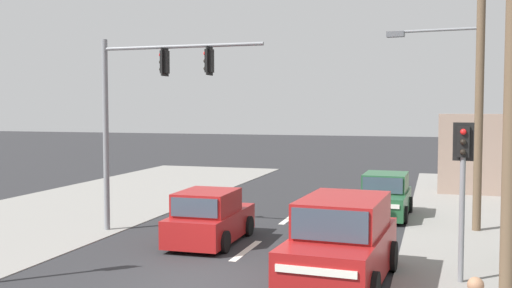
# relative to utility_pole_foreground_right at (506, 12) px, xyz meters

# --- Properties ---
(ground_plane) EXTENTS (140.00, 140.00, 0.00)m
(ground_plane) POSITION_rel_utility_pole_foreground_right_xyz_m (-5.97, 1.33, -5.49)
(ground_plane) COLOR #28282B
(lane_dash_mid) EXTENTS (0.20, 2.40, 0.01)m
(lane_dash_mid) POSITION_rel_utility_pole_foreground_right_xyz_m (-5.97, 4.33, -5.49)
(lane_dash_mid) COLOR silver
(lane_dash_mid) RESTS_ON ground
(lane_dash_far) EXTENTS (0.20, 2.40, 0.01)m
(lane_dash_far) POSITION_rel_utility_pole_foreground_right_xyz_m (-5.97, 9.33, -5.49)
(lane_dash_far) COLOR silver
(lane_dash_far) RESTS_ON ground
(kerb_left_verge) EXTENTS (8.00, 40.00, 0.02)m
(kerb_left_verge) POSITION_rel_utility_pole_foreground_right_xyz_m (-14.47, 5.33, -5.48)
(kerb_left_verge) COLOR gray
(kerb_left_verge) RESTS_ON ground
(utility_pole_foreground_right) EXTENTS (3.78, 0.44, 10.25)m
(utility_pole_foreground_right) POSITION_rel_utility_pole_foreground_right_xyz_m (0.00, 0.00, 0.00)
(utility_pole_foreground_right) COLOR brown
(utility_pole_foreground_right) RESTS_ON ground
(utility_pole_midground_right) EXTENTS (3.78, 0.57, 8.80)m
(utility_pole_midground_right) POSITION_rel_utility_pole_foreground_right_xyz_m (0.04, 8.90, -0.74)
(utility_pole_midground_right) COLOR brown
(utility_pole_midground_right) RESTS_ON ground
(traffic_signal_mast) EXTENTS (5.29, 0.49, 6.00)m
(traffic_signal_mast) POSITION_rel_utility_pole_foreground_right_xyz_m (-9.72, 5.60, -1.34)
(traffic_signal_mast) COLOR slate
(traffic_signal_mast) RESTS_ON ground
(pedestal_signal_right_kerb) EXTENTS (0.44, 0.29, 3.56)m
(pedestal_signal_right_kerb) POSITION_rel_utility_pole_foreground_right_xyz_m (-0.51, 2.84, -3.07)
(pedestal_signal_right_kerb) COLOR slate
(pedestal_signal_right_kerb) RESTS_ON ground
(hatchback_crossing_left) EXTENTS (1.82, 3.66, 1.53)m
(hatchback_crossing_left) POSITION_rel_utility_pole_foreground_right_xyz_m (-7.26, 4.94, -4.79)
(hatchback_crossing_left) COLOR maroon
(hatchback_crossing_left) RESTS_ON ground
(hatchback_receding_far) EXTENTS (1.86, 3.68, 1.53)m
(hatchback_receding_far) POSITION_rel_utility_pole_foreground_right_xyz_m (-2.79, 10.64, -4.79)
(hatchback_receding_far) COLOR #235633
(hatchback_receding_far) RESTS_ON ground
(suv_oncoming_near) EXTENTS (2.27, 4.63, 1.90)m
(suv_oncoming_near) POSITION_rel_utility_pole_foreground_right_xyz_m (-3.04, 2.10, -4.61)
(suv_oncoming_near) COLOR maroon
(suv_oncoming_near) RESTS_ON ground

